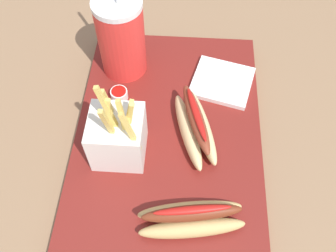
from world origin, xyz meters
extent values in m
cube|color=#8C6B4C|center=(0.00, 0.00, -0.01)|extent=(2.40, 2.40, 0.02)
cube|color=maroon|center=(0.00, 0.00, 0.01)|extent=(0.50, 0.33, 0.02)
cylinder|color=red|center=(0.16, 0.10, 0.09)|extent=(0.09, 0.09, 0.15)
cylinder|color=white|center=(0.16, 0.10, 0.17)|extent=(0.09, 0.09, 0.01)
cube|color=white|center=(-0.04, 0.08, 0.07)|extent=(0.08, 0.09, 0.09)
cube|color=#E5C660|center=(-0.04, 0.06, 0.12)|extent=(0.02, 0.02, 0.06)
cube|color=#E5C660|center=(-0.02, 0.09, 0.13)|extent=(0.02, 0.01, 0.08)
cube|color=#E5C660|center=(-0.04, 0.09, 0.13)|extent=(0.02, 0.01, 0.07)
cube|color=#E5C660|center=(-0.06, 0.05, 0.12)|extent=(0.02, 0.03, 0.08)
cube|color=#E5C660|center=(-0.06, 0.08, 0.14)|extent=(0.02, 0.01, 0.09)
cube|color=#E5C660|center=(-0.02, 0.06, 0.11)|extent=(0.02, 0.02, 0.06)
cube|color=#E5C660|center=(-0.04, 0.05, 0.13)|extent=(0.02, 0.02, 0.08)
cube|color=#E5C660|center=(-0.04, 0.08, 0.14)|extent=(0.02, 0.03, 0.09)
cube|color=#E5C660|center=(-0.04, 0.06, 0.12)|extent=(0.02, 0.02, 0.08)
ellipsoid|color=#E5C689|center=(0.01, -0.06, 0.04)|extent=(0.16, 0.07, 0.03)
ellipsoid|color=#E5C689|center=(0.00, -0.03, 0.04)|extent=(0.16, 0.07, 0.03)
ellipsoid|color=brown|center=(0.01, -0.05, 0.07)|extent=(0.14, 0.06, 0.02)
ellipsoid|color=red|center=(0.01, -0.05, 0.08)|extent=(0.11, 0.04, 0.01)
ellipsoid|color=tan|center=(-0.14, -0.04, 0.04)|extent=(0.05, 0.16, 0.03)
ellipsoid|color=tan|center=(-0.17, -0.05, 0.04)|extent=(0.05, 0.16, 0.03)
ellipsoid|color=maroon|center=(-0.15, -0.04, 0.06)|extent=(0.05, 0.15, 0.02)
ellipsoid|color=red|center=(-0.15, -0.04, 0.07)|extent=(0.03, 0.11, 0.01)
cylinder|color=white|center=(0.08, 0.10, 0.03)|extent=(0.03, 0.03, 0.02)
cylinder|color=#B2140F|center=(0.08, 0.10, 0.04)|extent=(0.03, 0.03, 0.01)
cube|color=white|center=(0.12, -0.10, 0.02)|extent=(0.13, 0.13, 0.01)
camera|label=1|loc=(-0.34, -0.02, 0.58)|focal=39.79mm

